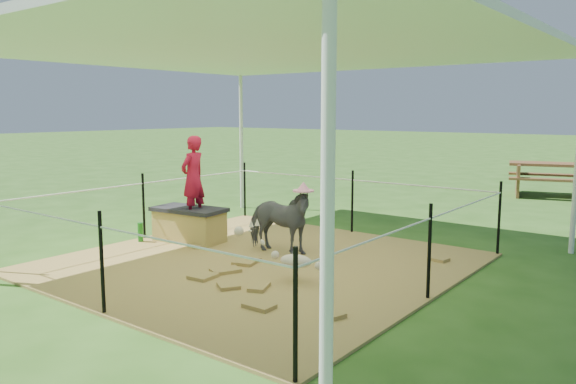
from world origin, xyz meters
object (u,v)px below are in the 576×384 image
Objects in this scene: straw_bale at (189,226)px; picnic_table_near at (552,180)px; foal at (296,258)px; green_bottle at (140,232)px; woman at (193,171)px; pony at (278,221)px.

picnic_table_near reaches higher than straw_bale.
foal is 8.75m from picnic_table_near.
straw_bale is at bearing 39.29° from green_bottle.
pony is (1.36, 0.24, -0.60)m from woman.
foal is (2.95, -0.18, 0.13)m from green_bottle.
picnic_table_near is at bearing 66.88° from green_bottle.
pony is 1.08× the size of foal.
straw_bale is 8.67m from picnic_table_near.
woman is 0.65× the size of picnic_table_near.
woman reaches higher than pony.
pony is (2.01, 0.69, 0.30)m from green_bottle.
straw_bale is 3.60× the size of green_bottle.
woman is at bearing -126.52° from picnic_table_near.
foal is at bearing -110.78° from picnic_table_near.
foal is (0.94, -0.86, -0.17)m from pony.
picnic_table_near is at bearing 152.37° from woman.
green_bottle is at bearing -62.61° from woman.
green_bottle is at bearing 101.64° from pony.
woman is (0.10, 0.00, 0.82)m from straw_bale.
woman is 1.20m from green_bottle.
woman is 1.25× the size of foal.
woman is 1.51m from pony.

